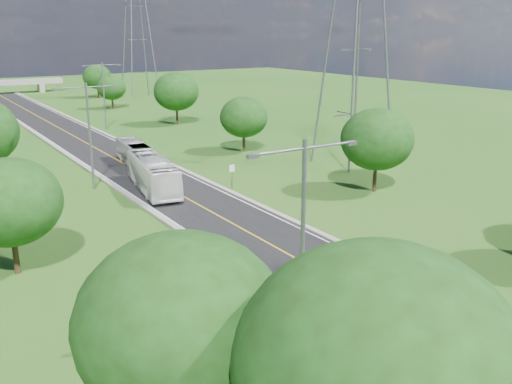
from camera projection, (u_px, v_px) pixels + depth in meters
ground at (106, 154)px, 69.76m from camera, size 260.00×260.00×0.00m
road at (91, 146)px, 74.63m from camera, size 8.00×150.00×0.06m
curb_left at (58, 148)px, 72.42m from camera, size 0.50×150.00×0.22m
curb_right at (122, 142)px, 76.79m from camera, size 0.50×150.00×0.22m
speed_limit_sign at (232, 172)px, 54.10m from camera, size 0.55×0.09×2.40m
streetlight_near_left at (303, 227)px, 26.03m from camera, size 5.90×0.25×10.00m
streetlight_mid_left at (89, 127)px, 52.85m from camera, size 5.90×0.25×10.00m
streetlight_far_right at (104, 90)px, 85.85m from camera, size 5.90×0.25×10.00m
power_tower_near at (357, 36)px, 60.98m from camera, size 9.00×6.40×28.00m
power_tower_far at (137, 33)px, 124.00m from camera, size 9.00×6.40×28.00m
tree_la at (181, 323)px, 18.85m from camera, size 7.14×7.14×8.30m
tree_lb at (9, 202)px, 34.25m from camera, size 6.30×6.30×7.33m
tree_lf at (377, 366)px, 15.35m from camera, size 7.98×7.98×9.28m
tree_rb at (377, 139)px, 52.25m from camera, size 6.72×6.72×7.82m
tree_rc at (244, 117)px, 69.78m from camera, size 5.88×5.88×6.84m
tree_rd at (176, 91)px, 90.06m from camera, size 7.14×7.14×8.30m
tree_re at (112, 88)px, 108.63m from camera, size 5.46×5.46×6.35m
tree_rf at (97, 77)px, 126.51m from camera, size 6.30×6.30×7.33m
bus_outbound at (135, 153)px, 63.52m from camera, size 3.27×9.73×2.66m
bus_inbound at (153, 174)px, 53.33m from camera, size 4.61×11.83×3.21m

